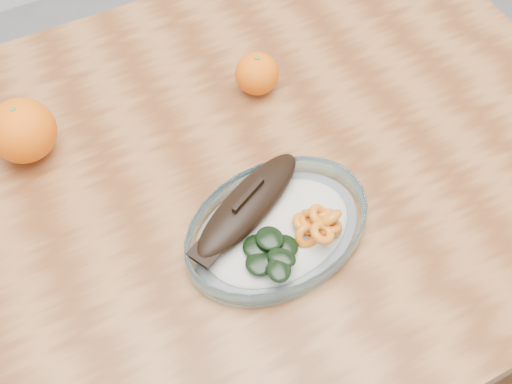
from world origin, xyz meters
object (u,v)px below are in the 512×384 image
plated_meal (277,227)px  orange_right (257,74)px  orange_left (22,131)px  dining_table (205,221)px

plated_meal → orange_right: (0.10, 0.24, 0.01)m
plated_meal → orange_left: (-0.24, 0.28, 0.03)m
dining_table → orange_right: (0.15, 0.12, 0.13)m
dining_table → orange_left: size_ratio=13.09×
plated_meal → orange_left: size_ratio=5.71×
dining_table → plated_meal: bearing=-65.8°
orange_left → orange_right: orange_left is taller
orange_right → plated_meal: bearing=-111.7°
orange_left → plated_meal: bearing=-48.8°
dining_table → orange_left: (-0.19, 0.16, 0.14)m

